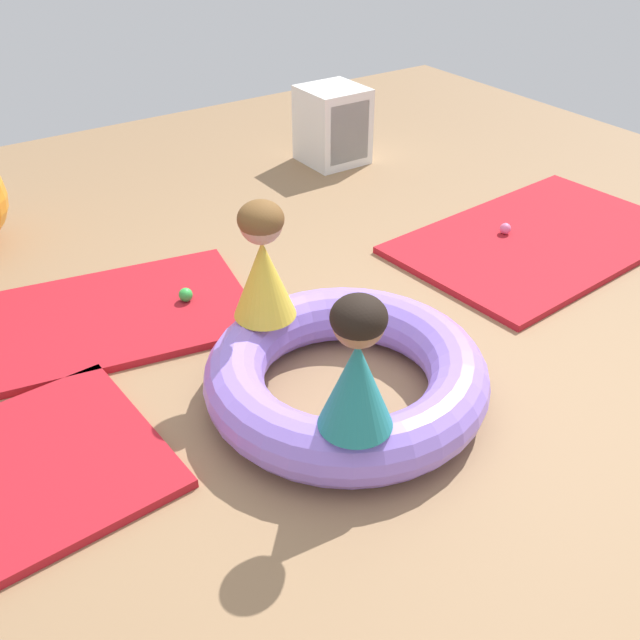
{
  "coord_description": "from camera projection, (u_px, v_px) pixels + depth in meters",
  "views": [
    {
      "loc": [
        -1.57,
        -2.11,
        2.06
      ],
      "look_at": [
        -0.08,
        0.07,
        0.31
      ],
      "focal_mm": 40.6,
      "sensor_mm": 36.0,
      "label": 1
    }
  ],
  "objects": [
    {
      "name": "child_in_yellow",
      "position": [
        263.0,
        262.0,
        3.14
      ],
      "size": [
        0.38,
        0.38,
        0.56
      ],
      "rotation": [
        0.0,
        0.0,
        2.01
      ],
      "color": "yellow",
      "rests_on": "inflatable_cushion"
    },
    {
      "name": "child_in_teal",
      "position": [
        357.0,
        366.0,
        2.53
      ],
      "size": [
        0.37,
        0.37,
        0.55
      ],
      "rotation": [
        0.0,
        0.0,
        2.75
      ],
      "color": "teal",
      "rests_on": "inflatable_cushion"
    },
    {
      "name": "play_ball_pink",
      "position": [
        505.0,
        229.0,
        4.44
      ],
      "size": [
        0.07,
        0.07,
        0.07
      ],
      "primitive_type": "sphere",
      "color": "pink",
      "rests_on": "gym_mat_far_right"
    },
    {
      "name": "play_ball_green",
      "position": [
        186.0,
        295.0,
        3.79
      ],
      "size": [
        0.07,
        0.07,
        0.07
      ],
      "primitive_type": "sphere",
      "color": "green",
      "rests_on": "gym_mat_near_left"
    },
    {
      "name": "gym_mat_near_left",
      "position": [
        87.0,
        321.0,
        3.68
      ],
      "size": [
        1.78,
        1.2,
        0.04
      ],
      "primitive_type": "cube",
      "rotation": [
        0.0,
        0.0,
        -0.19
      ],
      "color": "#B21923",
      "rests_on": "ground"
    },
    {
      "name": "storage_cube",
      "position": [
        334.0,
        126.0,
        5.41
      ],
      "size": [
        0.44,
        0.44,
        0.56
      ],
      "color": "white",
      "rests_on": "ground"
    },
    {
      "name": "gym_mat_far_right",
      "position": [
        540.0,
        239.0,
        4.43
      ],
      "size": [
        1.86,
        1.22,
        0.04
      ],
      "primitive_type": "cube",
      "rotation": [
        0.0,
        0.0,
        0.08
      ],
      "color": "#B21923",
      "rests_on": "ground"
    },
    {
      "name": "ground_plane",
      "position": [
        343.0,
        376.0,
        3.33
      ],
      "size": [
        8.0,
        8.0,
        0.0
      ],
      "primitive_type": "plane",
      "color": "#93704C"
    },
    {
      "name": "inflatable_cushion",
      "position": [
        346.0,
        375.0,
        3.13
      ],
      "size": [
        1.23,
        1.23,
        0.26
      ],
      "primitive_type": "torus",
      "color": "#9975EA",
      "rests_on": "ground"
    }
  ]
}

